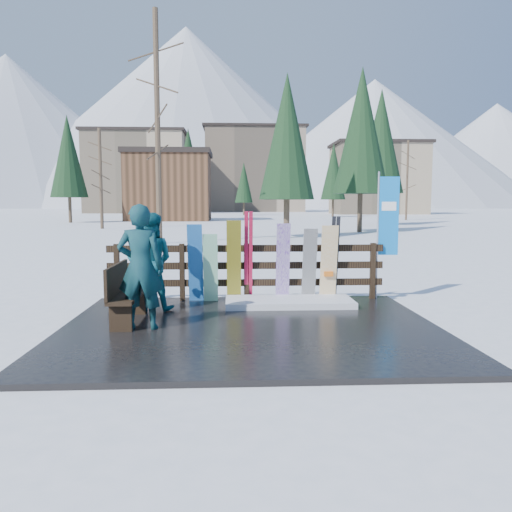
{
  "coord_description": "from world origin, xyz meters",
  "views": [
    {
      "loc": [
        -0.3,
        -7.84,
        2.02
      ],
      "look_at": [
        0.14,
        1.0,
        1.1
      ],
      "focal_mm": 35.0,
      "sensor_mm": 36.0,
      "label": 1
    }
  ],
  "objects": [
    {
      "name": "deck",
      "position": [
        0.0,
        0.0,
        0.04
      ],
      "size": [
        6.0,
        5.0,
        0.08
      ],
      "primitive_type": "cube",
      "color": "black",
      "rests_on": "ground"
    },
    {
      "name": "snowboard_4",
      "position": [
        1.25,
        1.98,
        0.81
      ],
      "size": [
        0.28,
        0.29,
        1.47
      ],
      "primitive_type": "cube",
      "rotation": [
        0.18,
        0.0,
        0.0
      ],
      "color": "black",
      "rests_on": "deck"
    },
    {
      "name": "resort_buildings",
      "position": [
        1.03,
        115.41,
        9.81
      ],
      "size": [
        73.0,
        87.6,
        22.6
      ],
      "color": "tan",
      "rests_on": "ground"
    },
    {
      "name": "ground",
      "position": [
        0.0,
        0.0,
        0.0
      ],
      "size": [
        700.0,
        700.0,
        0.0
      ],
      "primitive_type": "plane",
      "color": "white",
      "rests_on": "ground"
    },
    {
      "name": "ski_pair_b",
      "position": [
        1.76,
        2.05,
        0.93
      ],
      "size": [
        0.17,
        0.32,
        1.71
      ],
      "color": "black",
      "rests_on": "deck"
    },
    {
      "name": "snow_patch",
      "position": [
        0.81,
        1.6,
        0.14
      ],
      "size": [
        2.44,
        1.0,
        0.12
      ],
      "primitive_type": "cube",
      "color": "white",
      "rests_on": "deck"
    },
    {
      "name": "trees",
      "position": [
        3.39,
        49.91,
        5.55
      ],
      "size": [
        42.14,
        68.81,
        12.32
      ],
      "color": "#382B1E",
      "rests_on": "ground"
    },
    {
      "name": "snowboard_0",
      "position": [
        -1.02,
        1.98,
        0.86
      ],
      "size": [
        0.29,
        0.4,
        1.56
      ],
      "primitive_type": "cube",
      "rotation": [
        0.24,
        0.0,
        0.0
      ],
      "color": "blue",
      "rests_on": "deck"
    },
    {
      "name": "ski_pair_a",
      "position": [
        0.04,
        2.05,
        0.98
      ],
      "size": [
        0.16,
        0.36,
        1.8
      ],
      "color": "#B01538",
      "rests_on": "deck"
    },
    {
      "name": "snowboard_1",
      "position": [
        -0.72,
        1.98,
        0.76
      ],
      "size": [
        0.29,
        0.27,
        1.36
      ],
      "primitive_type": "cube",
      "rotation": [
        0.18,
        0.0,
        0.0
      ],
      "color": "white",
      "rests_on": "deck"
    },
    {
      "name": "rental_flag",
      "position": [
        2.87,
        2.25,
        1.69
      ],
      "size": [
        0.45,
        0.04,
        2.6
      ],
      "color": "silver",
      "rests_on": "deck"
    },
    {
      "name": "snowboard_3",
      "position": [
        0.72,
        1.98,
        0.86
      ],
      "size": [
        0.27,
        0.29,
        1.57
      ],
      "primitive_type": "cube",
      "rotation": [
        0.17,
        0.0,
        0.0
      ],
      "color": "silver",
      "rests_on": "deck"
    },
    {
      "name": "snowboard_5",
      "position": [
        1.64,
        1.98,
        0.84
      ],
      "size": [
        0.33,
        0.26,
        1.53
      ],
      "primitive_type": "cube",
      "rotation": [
        0.15,
        0.0,
        0.0
      ],
      "color": "white",
      "rests_on": "deck"
    },
    {
      "name": "person_back",
      "position": [
        -1.79,
        1.28,
        0.98
      ],
      "size": [
        0.91,
        0.73,
        1.79
      ],
      "primitive_type": "imported",
      "rotation": [
        0.0,
        0.0,
        3.08
      ],
      "color": "#135664",
      "rests_on": "deck"
    },
    {
      "name": "person_front",
      "position": [
        -1.71,
        -0.11,
        1.05
      ],
      "size": [
        0.72,
        0.48,
        1.95
      ],
      "primitive_type": "imported",
      "rotation": [
        0.0,
        0.0,
        3.12
      ],
      "color": "#114C41",
      "rests_on": "deck"
    },
    {
      "name": "bench",
      "position": [
        -2.07,
        0.32,
        0.6
      ],
      "size": [
        0.4,
        1.5,
        0.97
      ],
      "color": "black",
      "rests_on": "deck"
    },
    {
      "name": "snowboard_2",
      "position": [
        -0.26,
        1.98,
        0.9
      ],
      "size": [
        0.28,
        0.37,
        1.63
      ],
      "primitive_type": "cube",
      "rotation": [
        0.21,
        0.0,
        0.0
      ],
      "color": "gold",
      "rests_on": "deck"
    },
    {
      "name": "fence",
      "position": [
        0.0,
        2.2,
        0.74
      ],
      "size": [
        5.6,
        0.1,
        1.15
      ],
      "color": "black",
      "rests_on": "deck"
    },
    {
      "name": "mountains",
      "position": [
        -10.5,
        328.41,
        50.2
      ],
      "size": [
        520.0,
        260.0,
        120.0
      ],
      "color": "white",
      "rests_on": "ground"
    }
  ]
}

